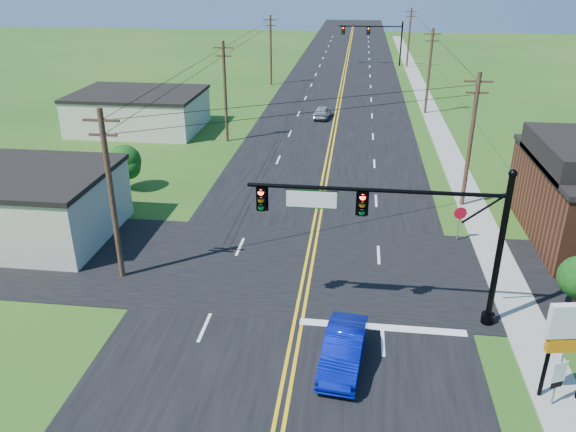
# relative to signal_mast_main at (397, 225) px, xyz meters

# --- Properties ---
(road_main) EXTENTS (16.00, 220.00, 0.04)m
(road_main) POSITION_rel_signal_mast_main_xyz_m (-4.34, 42.00, -4.73)
(road_main) COLOR black
(road_main) RESTS_ON ground
(road_cross) EXTENTS (70.00, 10.00, 0.04)m
(road_cross) POSITION_rel_signal_mast_main_xyz_m (-4.34, 4.00, -4.73)
(road_cross) COLOR black
(road_cross) RESTS_ON ground
(sidewalk) EXTENTS (2.00, 160.00, 0.08)m
(sidewalk) POSITION_rel_signal_mast_main_xyz_m (6.16, 32.00, -4.71)
(sidewalk) COLOR gray
(sidewalk) RESTS_ON ground
(signal_mast_main) EXTENTS (11.30, 0.60, 7.48)m
(signal_mast_main) POSITION_rel_signal_mast_main_xyz_m (0.00, 0.00, 0.00)
(signal_mast_main) COLOR black
(signal_mast_main) RESTS_ON ground
(signal_mast_far) EXTENTS (10.98, 0.60, 7.48)m
(signal_mast_far) POSITION_rel_signal_mast_main_xyz_m (0.10, 72.00, -0.20)
(signal_mast_far) COLOR black
(signal_mast_far) RESTS_ON ground
(cream_bldg_near) EXTENTS (10.20, 8.20, 4.10)m
(cream_bldg_near) POSITION_rel_signal_mast_main_xyz_m (-21.34, 6.00, -2.69)
(cream_bldg_near) COLOR beige
(cream_bldg_near) RESTS_ON ground
(cream_bldg_far) EXTENTS (12.20, 9.20, 3.70)m
(cream_bldg_far) POSITION_rel_signal_mast_main_xyz_m (-23.34, 30.00, -2.89)
(cream_bldg_far) COLOR beige
(cream_bldg_far) RESTS_ON ground
(utility_pole_left_a) EXTENTS (1.80, 0.28, 9.00)m
(utility_pole_left_a) POSITION_rel_signal_mast_main_xyz_m (-13.84, 2.00, -0.03)
(utility_pole_left_a) COLOR #362218
(utility_pole_left_a) RESTS_ON ground
(utility_pole_left_b) EXTENTS (1.80, 0.28, 9.00)m
(utility_pole_left_b) POSITION_rel_signal_mast_main_xyz_m (-13.84, 27.00, -0.03)
(utility_pole_left_b) COLOR #362218
(utility_pole_left_b) RESTS_ON ground
(utility_pole_left_c) EXTENTS (1.80, 0.28, 9.00)m
(utility_pole_left_c) POSITION_rel_signal_mast_main_xyz_m (-13.84, 54.00, -0.03)
(utility_pole_left_c) COLOR #362218
(utility_pole_left_c) RESTS_ON ground
(utility_pole_right_a) EXTENTS (1.80, 0.28, 9.00)m
(utility_pole_right_a) POSITION_rel_signal_mast_main_xyz_m (5.46, 14.00, -0.03)
(utility_pole_right_a) COLOR #362218
(utility_pole_right_a) RESTS_ON ground
(utility_pole_right_b) EXTENTS (1.80, 0.28, 9.00)m
(utility_pole_right_b) POSITION_rel_signal_mast_main_xyz_m (5.46, 40.00, -0.03)
(utility_pole_right_b) COLOR #362218
(utility_pole_right_b) RESTS_ON ground
(utility_pole_right_c) EXTENTS (1.80, 0.28, 9.00)m
(utility_pole_right_c) POSITION_rel_signal_mast_main_xyz_m (5.46, 70.00, -0.03)
(utility_pole_right_c) COLOR #362218
(utility_pole_right_c) RESTS_ON ground
(tree_right_back) EXTENTS (3.00, 3.00, 4.10)m
(tree_right_back) POSITION_rel_signal_mast_main_xyz_m (11.66, 18.00, -2.15)
(tree_right_back) COLOR #362218
(tree_right_back) RESTS_ON ground
(tree_left) EXTENTS (2.40, 2.40, 3.37)m
(tree_left) POSITION_rel_signal_mast_main_xyz_m (-18.34, 14.00, -2.59)
(tree_left) COLOR #362218
(tree_left) RESTS_ON ground
(blue_car) EXTENTS (2.03, 4.62, 1.47)m
(blue_car) POSITION_rel_signal_mast_main_xyz_m (-2.02, -3.79, -4.01)
(blue_car) COLOR #061397
(blue_car) RESTS_ON ground
(distant_car) EXTENTS (2.06, 4.07, 1.33)m
(distant_car) POSITION_rel_signal_mast_main_xyz_m (-5.61, 36.51, -4.09)
(distant_car) COLOR #ADAEB2
(distant_car) RESTS_ON ground
(route_sign) EXTENTS (0.56, 0.26, 2.37)m
(route_sign) POSITION_rel_signal_mast_main_xyz_m (5.79, -5.19, -3.37)
(route_sign) COLOR slate
(route_sign) RESTS_ON ground
(stop_sign) EXTENTS (0.78, 0.12, 2.20)m
(stop_sign) POSITION_rel_signal_mast_main_xyz_m (4.33, 8.44, -3.17)
(stop_sign) COLOR slate
(stop_sign) RESTS_ON ground
(pylon_sign) EXTENTS (2.06, 0.65, 4.20)m
(pylon_sign) POSITION_rel_signal_mast_main_xyz_m (6.16, -4.69, -1.68)
(pylon_sign) COLOR black
(pylon_sign) RESTS_ON ground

